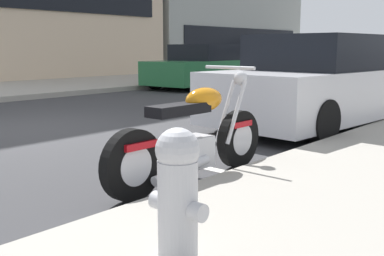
# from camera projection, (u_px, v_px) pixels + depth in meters

# --- Properties ---
(ground_plane) EXTENTS (260.00, 260.00, 0.00)m
(ground_plane) POSITION_uv_depth(u_px,v_px,m) (31.00, 131.00, 7.40)
(ground_plane) COLOR #333335
(sidewalk_far_curb) EXTENTS (120.00, 5.00, 0.14)m
(sidewalk_far_curb) POSITION_uv_depth(u_px,v_px,m) (200.00, 76.00, 20.54)
(sidewalk_far_curb) COLOR gray
(sidewalk_far_curb) RESTS_ON ground
(parking_stall_stripe) EXTENTS (0.12, 2.20, 0.01)m
(parking_stall_stripe) POSITION_uv_depth(u_px,v_px,m) (195.00, 166.00, 5.19)
(parking_stall_stripe) COLOR silver
(parking_stall_stripe) RESTS_ON ground
(parked_motorcycle) EXTENTS (2.17, 0.62, 1.11)m
(parked_motorcycle) POSITION_uv_depth(u_px,v_px,m) (194.00, 139.00, 4.52)
(parked_motorcycle) COLOR black
(parked_motorcycle) RESTS_ON ground
(parked_car_far_down_curb) EXTENTS (4.70, 2.14, 1.50)m
(parked_car_far_down_curb) POSITION_uv_depth(u_px,v_px,m) (324.00, 83.00, 7.85)
(parked_car_far_down_curb) COLOR silver
(parked_car_far_down_curb) RESTS_ON ground
(car_opposite_curb) EXTENTS (4.30, 2.07, 1.40)m
(car_opposite_curb) POSITION_uv_depth(u_px,v_px,m) (202.00, 68.00, 15.35)
(car_opposite_curb) COLOR #236638
(car_opposite_curb) RESTS_ON ground
(fire_hydrant) EXTENTS (0.24, 0.36, 0.74)m
(fire_hydrant) POSITION_uv_depth(u_px,v_px,m) (178.00, 191.00, 2.52)
(fire_hydrant) COLOR #B7B7BC
(fire_hydrant) RESTS_ON sidewalk_near_curb
(townhouse_far_uphill) EXTENTS (12.81, 11.63, 8.38)m
(townhouse_far_uphill) POSITION_uv_depth(u_px,v_px,m) (173.00, 2.00, 30.17)
(townhouse_far_uphill) COLOR #939993
(townhouse_far_uphill) RESTS_ON ground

